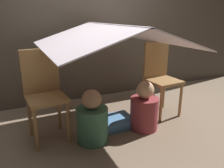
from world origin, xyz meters
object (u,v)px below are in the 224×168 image
chair_left (44,91)px  chair_right (160,75)px  person_second (144,109)px  person_front (92,121)px

chair_left → chair_right: same height
person_second → chair_right: bearing=35.2°
person_front → chair_right: bearing=15.9°
chair_right → person_second: size_ratio=1.64×
person_second → person_front: bearing=-179.8°
person_front → person_second: 0.63m
chair_left → chair_right: bearing=-4.8°
chair_right → person_second: chair_right is taller
chair_left → person_second: (1.04, -0.30, -0.28)m
chair_left → chair_right: size_ratio=1.00×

